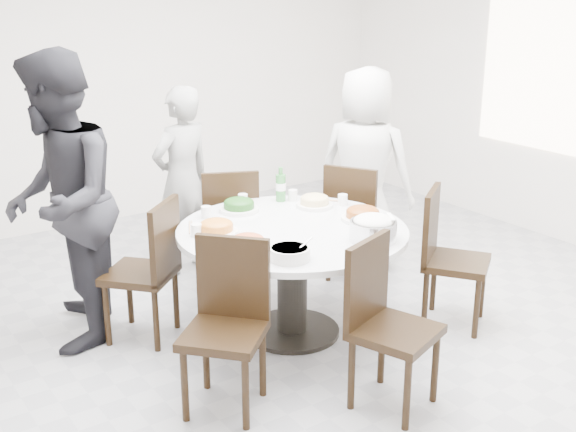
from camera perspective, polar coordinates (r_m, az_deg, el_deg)
floor at (r=5.04m, az=0.86°, el=-8.72°), size 6.00×6.00×0.01m
wall_back at (r=7.21m, az=-13.21°, el=10.67°), size 6.00×0.01×2.80m
dining_table at (r=4.80m, az=0.34°, el=-5.21°), size 1.50×1.50×0.75m
chair_ne at (r=5.71m, az=5.49°, el=-0.37°), size 0.58×0.58×0.95m
chair_n at (r=5.58m, az=-4.70°, el=-0.78°), size 0.55×0.55×0.95m
chair_nw at (r=4.82m, az=-11.63°, el=-4.23°), size 0.59×0.59×0.95m
chair_sw at (r=3.96m, az=-5.12°, el=-9.01°), size 0.59×0.59×0.95m
chair_s at (r=4.01m, az=8.52°, el=-8.76°), size 0.54×0.54×0.95m
chair_se at (r=5.03m, az=13.20°, el=-3.37°), size 0.59×0.59×0.95m
diner_right at (r=5.87m, az=6.08°, el=3.70°), size 0.85×0.96×1.65m
diner_middle at (r=5.81m, az=-8.34°, el=2.77°), size 0.62×0.48×1.51m
diner_left at (r=4.75m, az=-17.57°, el=1.02°), size 1.03×1.13×1.90m
dish_greens at (r=5.01m, az=-3.89°, el=0.76°), size 0.27×0.27×0.07m
dish_pale at (r=5.10m, az=2.12°, el=1.09°), size 0.26×0.26×0.07m
dish_orange at (r=4.57m, az=-5.68°, el=-0.98°), size 0.27×0.27×0.07m
dish_redbrown at (r=4.83m, az=5.91°, el=0.06°), size 0.29×0.29×0.07m
dish_tofu at (r=4.30m, az=-3.18°, el=-2.25°), size 0.25×0.25×0.07m
rice_bowl at (r=4.46m, az=6.74°, el=-1.18°), size 0.29×0.29×0.12m
soup_bowl at (r=4.14m, az=0.12°, el=-2.97°), size 0.24×0.24×0.07m
beverage_bottle at (r=5.21m, az=-0.58°, el=2.52°), size 0.07×0.07×0.25m
tea_cups at (r=5.14m, az=-3.05°, el=1.28°), size 0.07×0.07×0.08m
chopsticks at (r=5.18m, az=-3.96°, el=1.01°), size 0.24×0.04×0.01m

